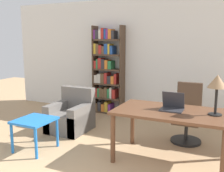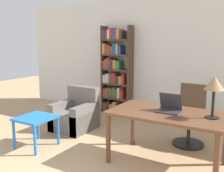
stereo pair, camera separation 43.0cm
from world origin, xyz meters
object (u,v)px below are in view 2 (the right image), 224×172
laptop (169,108)px  office_chair (190,119)px  bookshelf (115,72)px  table_lamp (214,85)px  armchair (76,116)px  desk (167,119)px  side_table_blue (36,122)px

laptop → office_chair: (0.09, 0.87, -0.38)m
laptop → bookshelf: bearing=136.4°
table_lamp → office_chair: size_ratio=0.53×
armchair → bookshelf: size_ratio=0.39×
desk → armchair: armchair is taller
office_chair → armchair: bearing=-169.5°
office_chair → desk: bearing=-95.8°
desk → laptop: (0.00, 0.05, 0.15)m
desk → bookshelf: size_ratio=0.76×
table_lamp → armchair: bearing=169.8°
office_chair → armchair: 2.21m
laptop → armchair: laptop is taller
desk → office_chair: size_ratio=1.55×
desk → armchair: bearing=166.0°
table_lamp → side_table_blue: table_lamp is taller
bookshelf → armchair: bearing=-92.6°
desk → office_chair: office_chair is taller
side_table_blue → bookshelf: (0.06, 2.49, 0.57)m
desk → table_lamp: (0.58, 0.04, 0.53)m
table_lamp → laptop: bearing=178.9°
office_chair → side_table_blue: 2.59m
side_table_blue → laptop: bearing=15.6°
table_lamp → armchair: 2.85m
side_table_blue → bookshelf: size_ratio=0.28×
laptop → side_table_blue: laptop is taller
desk → bookshelf: (-2.00, 1.96, 0.34)m
desk → armchair: size_ratio=1.94×
bookshelf → table_lamp: bearing=-36.6°
table_lamp → armchair: table_lamp is taller
table_lamp → side_table_blue: size_ratio=0.93×
side_table_blue → armchair: armchair is taller
bookshelf → side_table_blue: bearing=-91.3°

